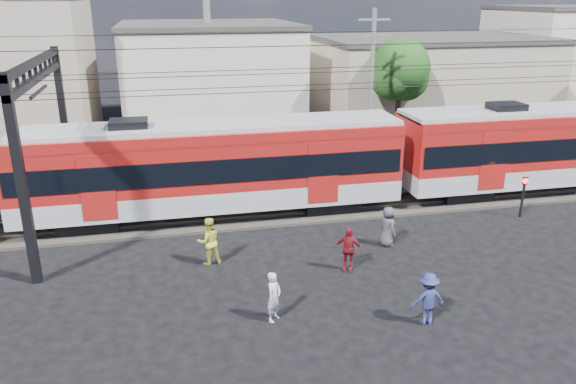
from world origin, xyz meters
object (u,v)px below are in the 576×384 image
pedestrian_a (274,297)px  crossing_signal (524,189)px  pedestrian_c (428,299)px  commuter_train (216,164)px

pedestrian_a → crossing_signal: bearing=-23.5°
pedestrian_c → crossing_signal: (7.73, 6.88, 0.46)m
commuter_train → crossing_signal: size_ratio=27.48×
crossing_signal → pedestrian_c: bearing=-138.3°
commuter_train → crossing_signal: commuter_train is taller
pedestrian_c → crossing_signal: 10.36m
commuter_train → pedestrian_a: 8.72m
commuter_train → crossing_signal: 13.20m
pedestrian_a → pedestrian_c: (4.34, -1.16, 0.03)m
commuter_train → pedestrian_c: commuter_train is taller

